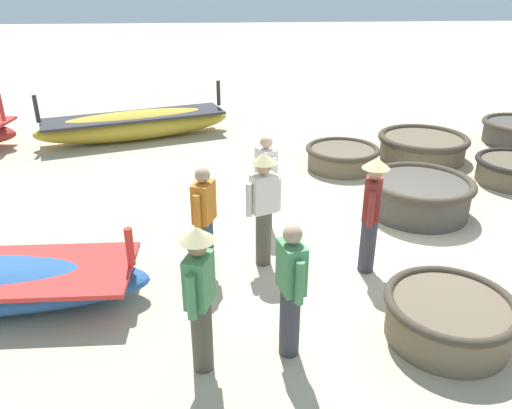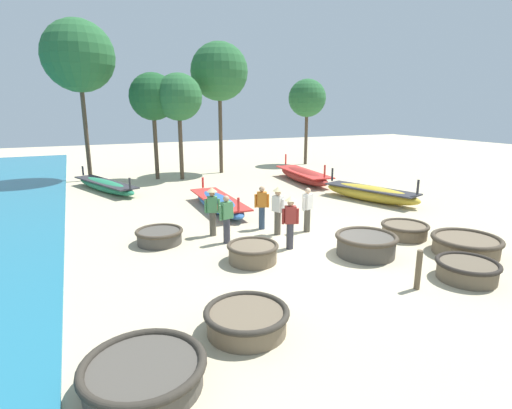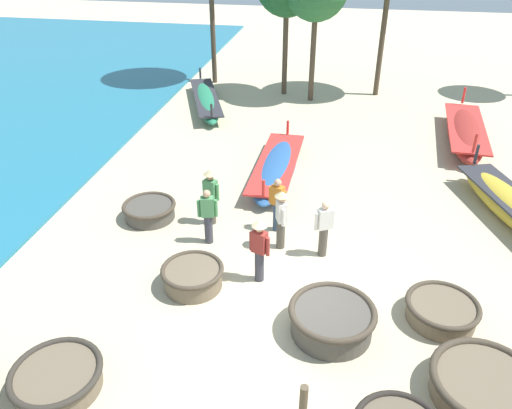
{
  "view_description": "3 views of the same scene",
  "coord_description": "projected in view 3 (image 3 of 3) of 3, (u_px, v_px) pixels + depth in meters",
  "views": [
    {
      "loc": [
        -6.73,
        2.71,
        3.78
      ],
      "look_at": [
        -0.13,
        2.17,
        0.73
      ],
      "focal_mm": 35.0,
      "sensor_mm": 36.0,
      "label": 1
    },
    {
      "loc": [
        -6.7,
        -9.52,
        4.29
      ],
      "look_at": [
        -1.21,
        2.45,
        1.05
      ],
      "focal_mm": 28.0,
      "sensor_mm": 36.0,
      "label": 2
    },
    {
      "loc": [
        0.73,
        -8.54,
        7.61
      ],
      "look_at": [
        -1.35,
        2.87,
        0.77
      ],
      "focal_mm": 35.0,
      "sensor_mm": 36.0,
      "label": 3
    }
  ],
  "objects": [
    {
      "name": "fisherman_standing_left",
      "position": [
        281.0,
        216.0,
        12.6
      ],
      "size": [
        0.36,
        0.5,
        1.67
      ],
      "color": "#4C473D",
      "rests_on": "ground"
    },
    {
      "name": "coracle_front_right",
      "position": [
        57.0,
        378.0,
        9.08
      ],
      "size": [
        1.68,
        1.68,
        0.49
      ],
      "color": "brown",
      "rests_on": "ground"
    },
    {
      "name": "fisherman_crouching",
      "position": [
        211.0,
        193.0,
        13.61
      ],
      "size": [
        0.51,
        0.36,
        1.67
      ],
      "color": "#4C473D",
      "rests_on": "ground"
    },
    {
      "name": "long_boat_red_hull",
      "position": [
        206.0,
        100.0,
        22.29
      ],
      "size": [
        2.96,
        5.79,
        1.03
      ],
      "color": "#237551",
      "rests_on": "ground"
    },
    {
      "name": "coracle_far_right",
      "position": [
        485.0,
        387.0,
        8.88
      ],
      "size": [
        2.0,
        2.0,
        0.54
      ],
      "color": "brown",
      "rests_on": "ground"
    },
    {
      "name": "long_boat_green_hull",
      "position": [
        512.0,
        206.0,
        14.16
      ],
      "size": [
        2.53,
        4.92,
        1.3
      ],
      "color": "gold",
      "rests_on": "ground"
    },
    {
      "name": "coracle_nearest",
      "position": [
        442.0,
        310.0,
        10.63
      ],
      "size": [
        1.57,
        1.57,
        0.48
      ],
      "color": "brown",
      "rests_on": "ground"
    },
    {
      "name": "long_boat_white_hull",
      "position": [
        277.0,
        167.0,
        16.5
      ],
      "size": [
        1.35,
        5.18,
        1.01
      ],
      "color": "#285693",
      "rests_on": "ground"
    },
    {
      "name": "long_boat_ochre_hull",
      "position": [
        465.0,
        132.0,
        18.84
      ],
      "size": [
        1.8,
        5.66,
        1.35
      ],
      "color": "maroon",
      "rests_on": "ground"
    },
    {
      "name": "fisherman_standing_right",
      "position": [
        259.0,
        247.0,
        11.44
      ],
      "size": [
        0.5,
        0.36,
        1.67
      ],
      "color": "#383842",
      "rests_on": "ground"
    },
    {
      "name": "mooring_post_mid_beach",
      "position": [
        303.0,
        407.0,
        8.29
      ],
      "size": [
        0.14,
        0.14,
        0.99
      ],
      "primitive_type": "cylinder",
      "color": "brown",
      "rests_on": "ground"
    },
    {
      "name": "ground_plane",
      "position": [
        292.0,
        303.0,
        11.22
      ],
      "size": [
        80.0,
        80.0,
        0.0
      ],
      "primitive_type": "plane",
      "color": "#C6B793"
    },
    {
      "name": "fisherman_hauling",
      "position": [
        324.0,
        227.0,
        12.37
      ],
      "size": [
        0.49,
        0.34,
        1.57
      ],
      "color": "#4C473D",
      "rests_on": "ground"
    },
    {
      "name": "fisherman_by_coracle",
      "position": [
        277.0,
        203.0,
        13.38
      ],
      "size": [
        0.5,
        0.33,
        1.57
      ],
      "color": "#2D425B",
      "rests_on": "ground"
    },
    {
      "name": "fisherman_with_hat",
      "position": [
        208.0,
        215.0,
        12.86
      ],
      "size": [
        0.52,
        0.29,
        1.57
      ],
      "color": "#383842",
      "rests_on": "ground"
    },
    {
      "name": "coracle_far_left",
      "position": [
        193.0,
        276.0,
        11.59
      ],
      "size": [
        1.47,
        1.47,
        0.53
      ],
      "color": "brown",
      "rests_on": "ground"
    },
    {
      "name": "coracle_beside_post",
      "position": [
        149.0,
        210.0,
        14.21
      ],
      "size": [
        1.52,
        1.52,
        0.47
      ],
      "color": "#4C473F",
      "rests_on": "ground"
    },
    {
      "name": "coracle_center",
      "position": [
        332.0,
        319.0,
        10.28
      ],
      "size": [
        1.82,
        1.82,
        0.64
      ],
      "color": "#4C473F",
      "rests_on": "ground"
    }
  ]
}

